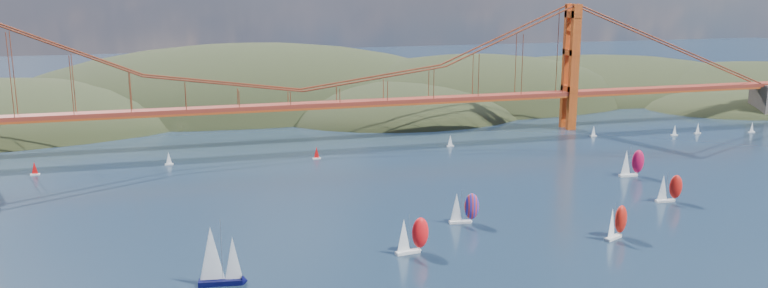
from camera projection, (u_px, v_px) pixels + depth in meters
headlands at (354, 124)px, 410.90m from camera, size 725.00×225.00×96.00m
bridge at (297, 65)px, 296.50m from camera, size 552.00×12.00×55.00m
sloop_navy at (218, 256)px, 162.50m from camera, size 9.88×6.00×14.92m
racer_0 at (412, 235)px, 181.84m from camera, size 8.84×4.22×9.96m
racer_1 at (616, 222)px, 192.33m from camera, size 8.46×6.16×9.51m
racer_2 at (669, 188)px, 224.03m from camera, size 8.22×3.64×9.32m
racer_3 at (632, 162)px, 253.08m from camera, size 8.85×3.55×10.23m
racer_rwb at (464, 207)px, 204.37m from camera, size 8.42×3.99×9.50m
distant_boat_2 at (35, 168)px, 254.93m from camera, size 3.00×2.00×4.70m
distant_boat_3 at (169, 158)px, 268.97m from camera, size 3.00×2.00×4.70m
distant_boat_4 at (594, 131)px, 317.57m from camera, size 3.00×2.00×4.70m
distant_boat_5 at (675, 130)px, 319.30m from camera, size 3.00×2.00×4.70m
distant_boat_6 at (698, 128)px, 323.34m from camera, size 3.00×2.00×4.70m
distant_boat_7 at (752, 127)px, 325.63m from camera, size 3.00×2.00×4.70m
distant_boat_8 at (450, 141)px, 298.61m from camera, size 3.00×2.00×4.70m
distant_boat_9 at (317, 153)px, 277.68m from camera, size 3.00×2.00×4.70m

